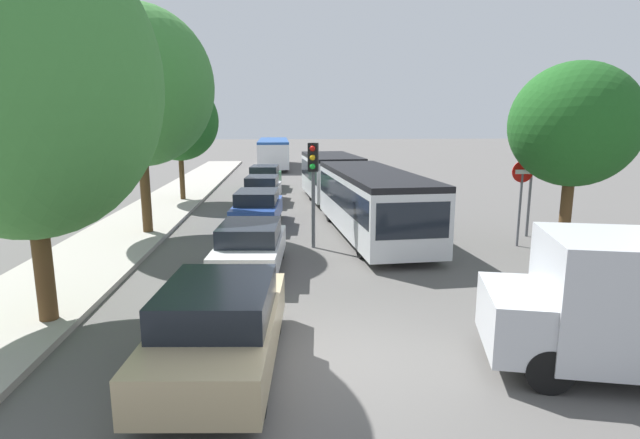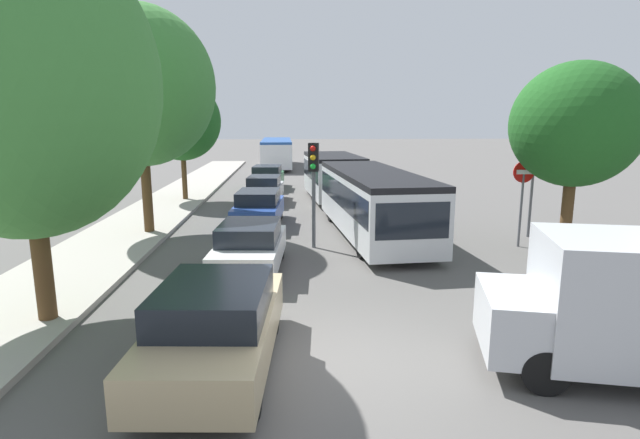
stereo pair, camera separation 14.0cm
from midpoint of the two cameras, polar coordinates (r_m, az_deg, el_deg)
The scene contains 16 objects.
ground_plane at distance 9.00m, azimuth 1.20°, elevation -15.90°, with size 200.00×200.00×0.00m, color #565451.
kerb_strip_left at distance 27.08m, azimuth -16.55°, elevation 2.28°, with size 3.20×46.29×0.14m, color #9E998E.
articulated_bus at distance 21.13m, azimuth 3.43°, elevation 3.80°, with size 3.68×15.89×2.34m.
city_bus_rear at distance 44.36m, azimuth -5.42°, elevation 7.78°, with size 2.67×11.19×2.40m.
queued_car_tan at distance 8.61m, azimuth -11.85°, elevation -11.80°, with size 2.13×4.48×1.52m.
queued_car_white at distance 13.81m, azimuth -8.24°, elevation -3.12°, with size 1.93×4.05×1.37m.
queued_car_blue at distance 19.85m, azimuth -7.36°, elevation 1.35°, with size 1.95×4.09×1.39m.
queued_car_silver at distance 25.26m, azimuth -6.77°, elevation 3.46°, with size 1.89×3.98×1.35m.
queued_car_green at distance 30.33m, azimuth -6.46°, elevation 4.83°, with size 1.97×4.14×1.40m.
traffic_light at distance 15.92m, azimuth -1.04°, elevation 5.51°, with size 0.36×0.39×3.40m.
no_entry_sign at distance 17.44m, azimuth 21.80°, elevation 3.15°, with size 0.70×0.08×2.82m.
direction_sign_post at distance 19.01m, azimuth 22.89°, elevation 5.79°, with size 0.18×1.40×3.60m.
tree_left_near at distance 11.07m, azimuth -31.20°, elevation 12.56°, with size 5.05×5.05×7.78m.
tree_left_mid at distance 18.76m, azimuth -20.27°, elevation 14.06°, with size 5.15×5.15×7.98m.
tree_left_far at distance 26.15m, azimuth -15.97°, elevation 10.78°, with size 3.88×3.88×6.03m.
tree_right_near at distance 16.74m, azimuth 26.69°, elevation 9.30°, with size 3.75×3.75×5.80m.
Camera 1 is at (-0.80, -7.96, 4.12)m, focal length 28.00 mm.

